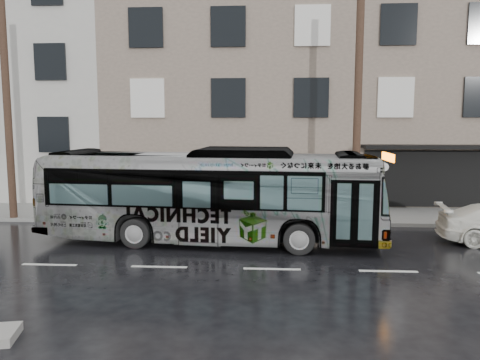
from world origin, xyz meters
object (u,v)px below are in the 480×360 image
object	(u,v)px
utility_pole_front	(358,107)
sign_post	(383,192)
utility_pole_rear	(7,108)
bus	(210,195)

from	to	relation	value
utility_pole_front	sign_post	bearing A→B (deg)	0.00
utility_pole_front	sign_post	distance (m)	3.48
utility_pole_front	sign_post	world-z (taller)	utility_pole_front
utility_pole_front	utility_pole_rear	size ratio (longest dim) A/B	1.00
utility_pole_rear	bus	bearing A→B (deg)	-18.47
utility_pole_rear	utility_pole_front	bearing A→B (deg)	0.00
utility_pole_front	sign_post	xyz separation A→B (m)	(1.10, 0.00, -3.30)
bus	utility_pole_front	bearing A→B (deg)	-57.31
utility_pole_rear	bus	size ratio (longest dim) A/B	0.78
utility_pole_rear	bus	xyz separation A→B (m)	(8.60, -2.87, -3.04)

